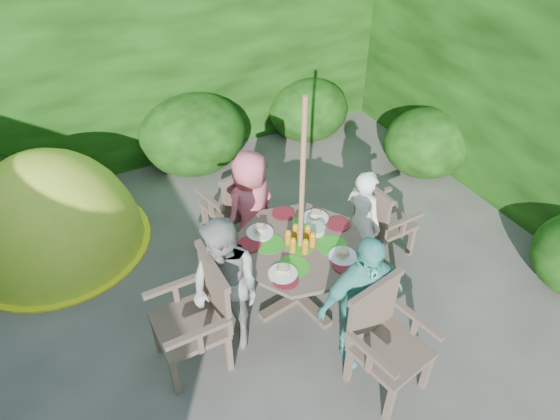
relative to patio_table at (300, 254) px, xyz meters
name	(u,v)px	position (x,y,z in m)	size (l,w,h in m)	color
ground	(261,359)	(-0.65, -0.47, -0.61)	(60.00, 60.00, 0.00)	#484641
hedge_enclosure	(195,168)	(-0.65, 0.86, 0.64)	(9.00, 9.00, 2.50)	black
patio_table	(300,254)	(0.00, 0.00, 0.00)	(1.45, 1.45, 0.88)	#46382E
parasol_pole	(301,213)	(0.00, 0.00, 0.49)	(0.04, 0.04, 2.20)	#955F3B
garden_chair_right	(381,219)	(1.08, 0.19, -0.13)	(0.51, 0.57, 0.91)	#46382E
garden_chair_left	(198,315)	(-1.08, -0.19, -0.06)	(0.57, 0.63, 1.03)	#46382E
garden_chair_back	(237,203)	(-0.18, 1.08, -0.09)	(0.69, 0.64, 0.98)	#46382E
garden_chair_front	(384,339)	(0.17, -1.08, -0.10)	(0.67, 0.62, 0.97)	#46382E
child_right	(362,222)	(0.79, 0.13, -0.02)	(0.44, 0.29, 1.20)	white
child_left	(226,287)	(-0.79, -0.13, 0.07)	(0.67, 0.52, 1.37)	#9B9B96
child_back	(251,208)	(-0.14, 0.79, 0.03)	(0.63, 0.41, 1.30)	#DE5B6E
child_front	(361,302)	(0.13, -0.79, 0.07)	(0.80, 0.33, 1.36)	#4EB7AB
dome_tent	(61,245)	(-2.00, 1.91, -0.61)	(2.26, 2.26, 2.28)	#A1DD2A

